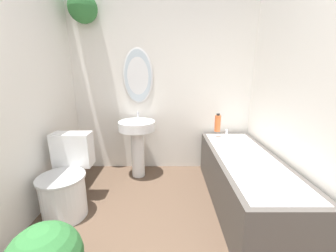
# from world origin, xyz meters

# --- Properties ---
(wall_back) EXTENTS (2.52, 0.34, 2.40)m
(wall_back) POSITION_xyz_m (-0.10, 2.55, 1.29)
(wall_back) COLOR silver
(wall_back) RESTS_ON ground_plane
(wall_right) EXTENTS (0.06, 2.65, 2.40)m
(wall_right) POSITION_xyz_m (1.23, 1.27, 1.20)
(wall_right) COLOR silver
(wall_right) RESTS_ON ground_plane
(toilet) EXTENTS (0.43, 0.60, 0.76)m
(toilet) POSITION_xyz_m (-0.93, 1.52, 0.31)
(toilet) COLOR white
(toilet) RESTS_ON ground_plane
(pedestal_sink) EXTENTS (0.47, 0.47, 0.85)m
(pedestal_sink) POSITION_xyz_m (-0.33, 2.26, 0.53)
(pedestal_sink) COLOR white
(pedestal_sink) RESTS_ON ground_plane
(bathtub) EXTENTS (0.63, 1.68, 0.61)m
(bathtub) POSITION_xyz_m (0.86, 1.64, 0.28)
(bathtub) COLOR #4C4742
(bathtub) RESTS_ON ground_plane
(shampoo_bottle) EXTENTS (0.08, 0.08, 0.24)m
(shampoo_bottle) POSITION_xyz_m (0.71, 2.31, 0.72)
(shampoo_bottle) COLOR #DB6633
(shampoo_bottle) RESTS_ON bathtub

